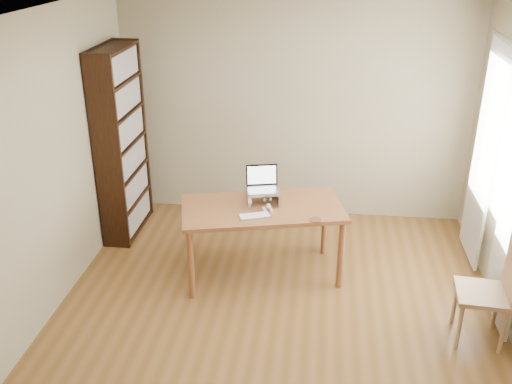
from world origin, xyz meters
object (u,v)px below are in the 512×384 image
(bookshelf, at_px, (122,143))
(laptop, at_px, (264,183))
(keyboard, at_px, (255,216))
(chair, at_px, (493,288))
(desk, at_px, (262,215))
(cat, at_px, (265,196))

(bookshelf, xyz_separation_m, laptop, (1.63, -0.65, -0.11))
(keyboard, distance_m, chair, 2.11)
(laptop, height_order, chair, laptop)
(desk, bearing_deg, bookshelf, 140.26)
(laptop, distance_m, chair, 2.22)
(laptop, xyz_separation_m, cat, (0.01, -0.02, -0.13))
(desk, height_order, cat, cat)
(bookshelf, distance_m, cat, 1.79)
(desk, relative_size, chair, 1.78)
(bookshelf, height_order, chair, bookshelf)
(desk, height_order, chair, chair)
(cat, bearing_deg, chair, -44.27)
(cat, relative_size, chair, 0.50)
(desk, xyz_separation_m, keyboard, (-0.05, -0.22, 0.10))
(laptop, bearing_deg, desk, -104.23)
(chair, bearing_deg, cat, 160.20)
(desk, bearing_deg, keyboard, -116.35)
(desk, bearing_deg, chair, -35.84)
(bookshelf, xyz_separation_m, desk, (1.63, -0.78, -0.39))
(bookshelf, distance_m, keyboard, 1.90)
(bookshelf, relative_size, laptop, 6.01)
(desk, xyz_separation_m, laptop, (-0.00, 0.13, 0.27))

